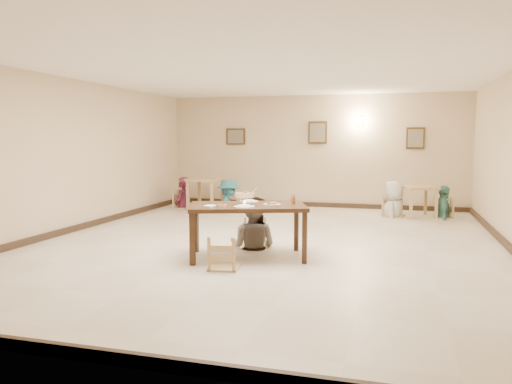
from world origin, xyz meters
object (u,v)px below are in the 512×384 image
(bg_table_left, at_px, (205,184))
(bg_diner_d, at_px, (444,185))
(chair_far, at_px, (255,221))
(bg_chair_ll, at_px, (182,191))
(bg_chair_rl, at_px, (394,195))
(bg_chair_lr, at_px, (229,190))
(curry_warmer, at_px, (245,195))
(bg_diner_b, at_px, (229,179))
(bg_diner_a, at_px, (182,177))
(bg_diner_c, at_px, (394,181))
(drink_glass, at_px, (293,200))
(bg_table_right, at_px, (419,192))
(main_table, at_px, (248,210))
(bg_chair_rr, at_px, (444,199))
(main_diner, at_px, (253,196))
(chair_near, at_px, (224,237))

(bg_table_left, relative_size, bg_diner_d, 0.56)
(chair_far, height_order, bg_diner_d, bg_diner_d)
(bg_chair_ll, bearing_deg, bg_chair_rl, -95.49)
(bg_chair_lr, height_order, bg_diner_d, bg_diner_d)
(bg_table_left, bearing_deg, curry_warmer, -62.45)
(bg_chair_rl, xyz_separation_m, bg_diner_b, (-4.12, -0.02, 0.31))
(chair_far, distance_m, bg_diner_a, 5.19)
(chair_far, relative_size, bg_diner_c, 0.52)
(bg_chair_lr, distance_m, bg_diner_b, 0.27)
(drink_glass, bearing_deg, bg_diner_a, 130.46)
(bg_table_left, xyz_separation_m, bg_table_right, (5.33, 0.08, -0.08))
(bg_table_right, xyz_separation_m, bg_chair_lr, (-4.68, -0.08, -0.06))
(main_table, distance_m, bg_chair_rr, 5.99)
(main_table, bearing_deg, bg_chair_rr, 37.84)
(bg_chair_ll, relative_size, bg_diner_a, 0.54)
(bg_diner_a, bearing_deg, main_diner, 35.04)
(bg_diner_a, bearing_deg, bg_table_left, 89.66)
(main_table, bearing_deg, main_diner, 80.95)
(bg_table_right, distance_m, bg_chair_rr, 0.58)
(bg_table_left, distance_m, bg_diner_d, 5.90)
(main_diner, xyz_separation_m, bg_chair_rl, (2.28, 4.21, -0.37))
(chair_near, height_order, bg_diner_b, bg_diner_b)
(bg_chair_rl, xyz_separation_m, bg_chair_rr, (1.12, 0.07, -0.07))
(main_diner, xyz_separation_m, bg_diner_d, (3.40, 4.28, -0.11))
(curry_warmer, relative_size, bg_chair_rr, 0.37)
(main_diner, relative_size, curry_warmer, 5.37)
(main_table, bearing_deg, bg_chair_lr, 92.84)
(chair_far, distance_m, bg_table_right, 5.04)
(main_diner, bearing_deg, main_table, 103.69)
(bg_chair_lr, xyz_separation_m, bg_chair_rl, (4.12, 0.02, -0.03))
(chair_near, xyz_separation_m, curry_warmer, (0.10, 0.67, 0.53))
(bg_chair_rl, bearing_deg, bg_chair_ll, 102.30)
(drink_glass, xyz_separation_m, bg_chair_rr, (2.62, 4.71, -0.46))
(bg_chair_lr, bearing_deg, bg_diner_b, -61.88)
(curry_warmer, height_order, bg_diner_b, bg_diner_b)
(bg_table_left, distance_m, bg_chair_ll, 0.69)
(bg_diner_a, xyz_separation_m, bg_diner_b, (1.30, 0.01, -0.03))
(main_table, relative_size, bg_chair_rl, 1.99)
(bg_diner_a, bearing_deg, bg_diner_d, 88.93)
(curry_warmer, relative_size, bg_chair_ll, 0.36)
(bg_diner_a, bearing_deg, main_table, 31.78)
(main_diner, bearing_deg, bg_diner_a, -49.25)
(bg_diner_b, bearing_deg, bg_diner_d, -105.80)
(curry_warmer, bearing_deg, drink_glass, 27.51)
(bg_table_left, relative_size, bg_chair_lr, 0.81)
(main_diner, height_order, bg_diner_b, main_diner)
(bg_table_right, bearing_deg, bg_diner_c, -173.82)
(main_table, bearing_deg, bg_chair_ll, 104.75)
(main_table, relative_size, bg_diner_c, 1.18)
(curry_warmer, distance_m, bg_diner_a, 5.93)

